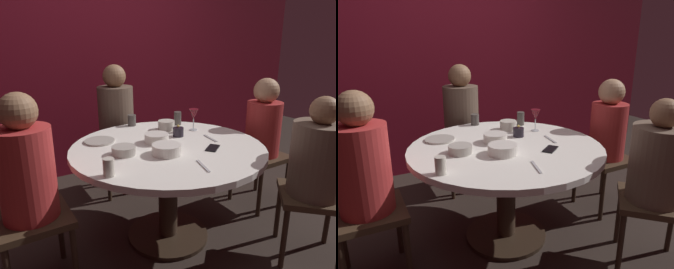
% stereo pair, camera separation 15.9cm
% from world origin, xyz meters
% --- Properties ---
extents(ground_plane, '(8.00, 8.00, 0.00)m').
position_xyz_m(ground_plane, '(0.00, 0.00, 0.00)').
color(ground_plane, '#2D231E').
extents(back_wall, '(6.00, 0.10, 2.60)m').
position_xyz_m(back_wall, '(0.00, 1.58, 1.30)').
color(back_wall, maroon).
rests_on(back_wall, ground).
extents(dining_table, '(1.34, 1.34, 0.72)m').
position_xyz_m(dining_table, '(0.00, 0.00, 0.58)').
color(dining_table, white).
rests_on(dining_table, ground).
extents(seated_diner_left, '(0.40, 0.40, 1.18)m').
position_xyz_m(seated_diner_left, '(-0.91, 0.00, 0.73)').
color(seated_diner_left, '#3F2D1E').
rests_on(seated_diner_left, ground).
extents(seated_diner_back, '(0.40, 0.40, 1.22)m').
position_xyz_m(seated_diner_back, '(0.00, 0.91, 0.75)').
color(seated_diner_back, '#3F2D1E').
rests_on(seated_diner_back, ground).
extents(seated_diner_right, '(0.40, 0.40, 1.13)m').
position_xyz_m(seated_diner_right, '(0.96, 0.00, 0.71)').
color(seated_diner_right, '#3F2D1E').
rests_on(seated_diner_right, ground).
extents(seated_diner_front_right, '(0.57, 0.57, 1.11)m').
position_xyz_m(seated_diner_front_right, '(0.68, -0.68, 0.69)').
color(seated_diner_front_right, '#3F2D1E').
rests_on(seated_diner_front_right, ground).
extents(candle_holder, '(0.08, 0.08, 0.09)m').
position_xyz_m(candle_holder, '(0.18, 0.14, 0.76)').
color(candle_holder, black).
rests_on(candle_holder, dining_table).
extents(wine_glass, '(0.08, 0.08, 0.18)m').
position_xyz_m(wine_glass, '(0.38, 0.21, 0.85)').
color(wine_glass, silver).
rests_on(wine_glass, dining_table).
extents(dinner_plate, '(0.22, 0.22, 0.01)m').
position_xyz_m(dinner_plate, '(-0.38, 0.33, 0.73)').
color(dinner_plate, '#B2ADA3').
rests_on(dinner_plate, dining_table).
extents(cell_phone, '(0.15, 0.14, 0.01)m').
position_xyz_m(cell_phone, '(0.22, -0.21, 0.73)').
color(cell_phone, black).
rests_on(cell_phone, dining_table).
extents(bowl_serving_large, '(0.19, 0.19, 0.07)m').
position_xyz_m(bowl_serving_large, '(-0.10, -0.14, 0.76)').
color(bowl_serving_large, silver).
rests_on(bowl_serving_large, dining_table).
extents(bowl_salad_center, '(0.17, 0.17, 0.07)m').
position_xyz_m(bowl_salad_center, '(-0.03, 0.10, 0.76)').
color(bowl_salad_center, silver).
rests_on(bowl_salad_center, dining_table).
extents(bowl_small_white, '(0.14, 0.14, 0.07)m').
position_xyz_m(bowl_small_white, '(0.20, 0.35, 0.76)').
color(bowl_small_white, beige).
rests_on(bowl_small_white, dining_table).
extents(bowl_sauce_side, '(0.15, 0.15, 0.06)m').
position_xyz_m(bowl_sauce_side, '(-0.33, -0.00, 0.75)').
color(bowl_sauce_side, '#B2ADA3').
rests_on(bowl_sauce_side, dining_table).
extents(cup_near_candle, '(0.06, 0.06, 0.11)m').
position_xyz_m(cup_near_candle, '(0.36, 0.43, 0.78)').
color(cup_near_candle, '#4C4742').
rests_on(cup_near_candle, dining_table).
extents(cup_by_left_diner, '(0.07, 0.07, 0.09)m').
position_xyz_m(cup_by_left_diner, '(0.02, 0.61, 0.77)').
color(cup_by_left_diner, '#4C4742').
rests_on(cup_by_left_diner, dining_table).
extents(cup_by_right_diner, '(0.06, 0.06, 0.10)m').
position_xyz_m(cup_by_right_diner, '(-0.54, -0.26, 0.78)').
color(cup_by_right_diner, beige).
rests_on(cup_by_right_diner, dining_table).
extents(fork_near_plate, '(0.04, 0.18, 0.01)m').
position_xyz_m(fork_near_plate, '(0.35, -0.03, 0.73)').
color(fork_near_plate, '#B7B7BC').
rests_on(fork_near_plate, dining_table).
extents(knife_near_plate, '(0.07, 0.18, 0.01)m').
position_xyz_m(knife_near_plate, '(-0.02, -0.42, 0.73)').
color(knife_near_plate, '#B7B7BC').
rests_on(knife_near_plate, dining_table).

